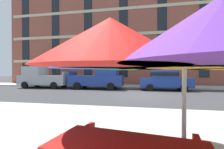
% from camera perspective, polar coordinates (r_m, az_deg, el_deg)
% --- Properties ---
extents(ground_plane, '(120.00, 120.00, 0.00)m').
position_cam_1_polar(ground_plane, '(11.48, 9.94, -7.22)').
color(ground_plane, '#38383A').
extents(sidewalk_far, '(56.00, 3.60, 0.12)m').
position_cam_1_polar(sidewalk_far, '(18.23, 10.43, -4.10)').
color(sidewalk_far, '#B2ADA3').
rests_on(sidewalk_far, ground).
extents(apartment_building, '(37.29, 12.08, 19.20)m').
position_cam_1_polar(apartment_building, '(27.55, 10.74, 17.60)').
color(apartment_building, '#934C3D').
rests_on(apartment_building, ground).
extents(pickup_silver, '(5.10, 2.12, 2.20)m').
position_cam_1_polar(pickup_silver, '(18.26, -23.07, -1.10)').
color(pickup_silver, '#A8AAB2').
rests_on(pickup_silver, ground).
extents(pickup_blue, '(5.10, 2.12, 2.20)m').
position_cam_1_polar(pickup_blue, '(15.67, -4.60, -1.33)').
color(pickup_blue, navy).
rests_on(pickup_blue, ground).
extents(sedan_blue, '(4.40, 1.98, 1.78)m').
position_cam_1_polar(sedan_blue, '(15.18, 17.96, -1.72)').
color(sedan_blue, navy).
rests_on(sedan_blue, ground).
extents(street_tree_left, '(1.96, 1.96, 4.50)m').
position_cam_1_polar(street_tree_left, '(21.15, -17.86, 5.39)').
color(street_tree_left, '#4C3823').
rests_on(street_tree_left, ground).
extents(patio_umbrella, '(3.85, 3.85, 2.18)m').
position_cam_1_polar(patio_umbrella, '(2.45, 24.00, 7.67)').
color(patio_umbrella, silver).
rests_on(patio_umbrella, ground).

